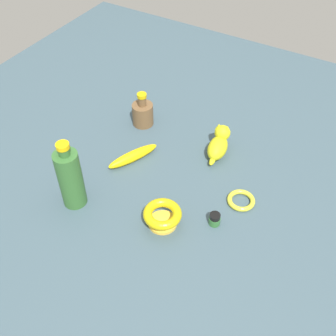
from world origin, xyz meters
TOP-DOWN VIEW (x-y plane):
  - ground at (0.00, 0.00)m, footprint 2.00×2.00m
  - cat_figurine at (-0.21, 0.08)m, footprint 0.15×0.08m
  - banana at (-0.03, -0.16)m, footprint 0.19×0.11m
  - bangle at (-0.05, 0.23)m, footprint 0.09×0.09m
  - nail_polish_jar at (0.07, 0.20)m, footprint 0.03×0.03m
  - bottle_tall at (0.21, -0.21)m, footprint 0.07×0.07m
  - bottle_short at (-0.22, -0.23)m, footprint 0.08×0.08m
  - bowl at (0.15, 0.07)m, footprint 0.11×0.11m

SIDE VIEW (x-z plane):
  - ground at x=0.00m, z-range 0.00..0.00m
  - bangle at x=-0.05m, z-range 0.00..0.02m
  - banana at x=-0.03m, z-range 0.00..0.04m
  - nail_polish_jar at x=0.07m, z-range 0.00..0.04m
  - bowl at x=0.15m, z-range 0.01..0.07m
  - cat_figurine at x=-0.21m, z-range -0.01..0.09m
  - bottle_short at x=-0.22m, z-range -0.02..0.11m
  - bottle_tall at x=0.21m, z-range -0.01..0.22m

